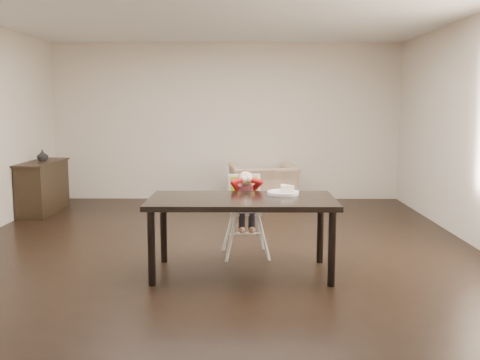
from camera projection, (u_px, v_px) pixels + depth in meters
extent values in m
plane|color=black|center=(217.00, 253.00, 6.00)|extent=(7.00, 7.00, 0.00)
cube|color=beige|center=(226.00, 122.00, 9.27)|extent=(6.00, 0.02, 2.70)
cube|color=beige|center=(174.00, 172.00, 2.34)|extent=(6.00, 0.02, 2.70)
cube|color=white|center=(215.00, 4.00, 5.62)|extent=(6.00, 7.00, 0.02)
cube|color=black|center=(242.00, 201.00, 5.16)|extent=(1.80, 0.90, 0.05)
cylinder|color=black|center=(151.00, 248.00, 4.85)|extent=(0.07, 0.07, 0.70)
cylinder|color=black|center=(332.00, 249.00, 4.84)|extent=(0.07, 0.07, 0.70)
cylinder|color=black|center=(164.00, 230.00, 5.59)|extent=(0.07, 0.07, 0.70)
cylinder|color=black|center=(320.00, 230.00, 5.57)|extent=(0.07, 0.07, 0.70)
cylinder|color=white|center=(231.00, 238.00, 5.67)|extent=(0.04, 0.04, 0.49)
cylinder|color=white|center=(264.00, 237.00, 5.70)|extent=(0.04, 0.04, 0.49)
cylinder|color=white|center=(228.00, 230.00, 6.02)|extent=(0.04, 0.04, 0.49)
cylinder|color=white|center=(259.00, 229.00, 6.05)|extent=(0.04, 0.04, 0.49)
cube|color=white|center=(246.00, 211.00, 5.82)|extent=(0.39, 0.35, 0.04)
cube|color=#9BBD18|center=(246.00, 208.00, 5.82)|extent=(0.31, 0.29, 0.03)
cube|color=white|center=(244.00, 191.00, 5.93)|extent=(0.36, 0.08, 0.37)
cube|color=#9BBD18|center=(244.00, 192.00, 5.91)|extent=(0.30, 0.05, 0.34)
cube|color=black|center=(240.00, 193.00, 5.84)|extent=(0.04, 0.16, 0.02)
cube|color=black|center=(250.00, 193.00, 5.85)|extent=(0.04, 0.16, 0.02)
cylinder|color=red|center=(246.00, 196.00, 5.80)|extent=(0.22, 0.22, 0.24)
sphere|color=beige|center=(246.00, 179.00, 5.76)|extent=(0.18, 0.18, 0.16)
ellipsoid|color=brown|center=(246.00, 177.00, 5.78)|extent=(0.18, 0.17, 0.12)
sphere|color=beige|center=(244.00, 180.00, 5.67)|extent=(0.08, 0.08, 0.07)
sphere|color=beige|center=(250.00, 179.00, 5.68)|extent=(0.08, 0.08, 0.07)
cylinder|color=white|center=(283.00, 193.00, 5.38)|extent=(0.33, 0.33, 0.02)
torus|color=white|center=(283.00, 192.00, 5.37)|extent=(0.33, 0.33, 0.02)
imported|color=tan|center=(263.00, 179.00, 8.70)|extent=(1.12, 0.81, 0.91)
cube|color=black|center=(43.00, 188.00, 8.20)|extent=(0.40, 1.20, 0.76)
cube|color=black|center=(42.00, 162.00, 8.14)|extent=(0.44, 1.26, 0.03)
imported|color=#99999E|center=(43.00, 156.00, 8.17)|extent=(0.19, 0.20, 0.17)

